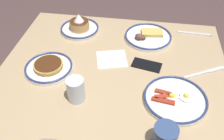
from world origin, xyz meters
TOP-DOWN VIEW (x-y plane):
  - dining_table at (0.00, 0.00)m, footprint 1.12×0.97m
  - plate_near_main at (-0.16, -0.29)m, footprint 0.27×0.27m
  - plate_center_pancakes at (0.31, 0.05)m, footprint 0.23×0.23m
  - plate_far_companion at (0.25, -0.31)m, footprint 0.23×0.23m
  - plate_far_side at (-0.29, 0.16)m, footprint 0.27×0.27m
  - coffee_mug at (-0.24, 0.38)m, footprint 0.09×0.12m
  - drinking_glass at (0.13, 0.21)m, footprint 0.07×0.07m
  - cell_phone at (-0.16, -0.05)m, footprint 0.16×0.10m
  - paper_napkin at (0.02, -0.08)m, footprint 0.18×0.17m
  - fork_near at (-0.43, -0.38)m, footprint 0.20×0.03m
  - butter_knife at (-0.44, -0.04)m, footprint 0.21×0.12m

SIDE VIEW (x-z plane):
  - dining_table at x=0.00m, z-range 0.26..0.99m
  - paper_napkin at x=0.02m, z-range 0.73..0.73m
  - butter_knife at x=-0.44m, z-range 0.73..0.73m
  - fork_near at x=-0.43m, z-range 0.73..0.73m
  - cell_phone at x=-0.16m, z-range 0.73..0.73m
  - plate_far_side at x=-0.29m, z-range 0.72..0.76m
  - plate_near_main at x=-0.16m, z-range 0.72..0.76m
  - plate_center_pancakes at x=0.31m, z-range 0.72..0.76m
  - plate_far_companion at x=0.25m, z-range 0.70..0.81m
  - coffee_mug at x=-0.24m, z-range 0.73..0.82m
  - drinking_glass at x=0.13m, z-range 0.72..0.83m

